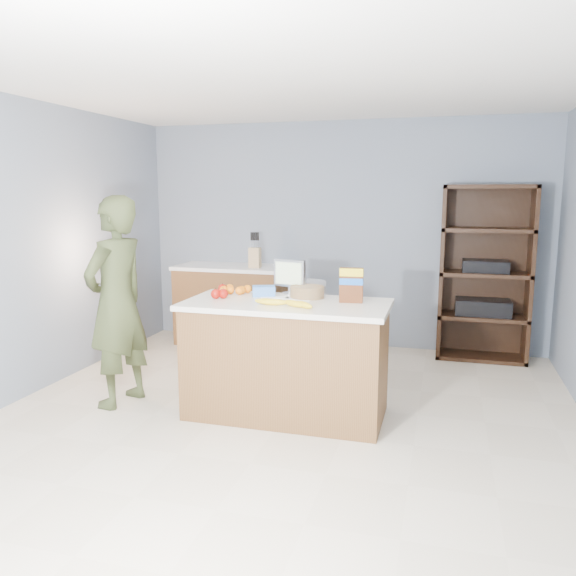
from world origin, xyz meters
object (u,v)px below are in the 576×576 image
(person, at_px, (117,302))
(counter_peninsula, at_px, (286,363))
(shelving_unit, at_px, (484,276))
(tv, at_px, (289,275))
(cereal_box, at_px, (351,283))

(person, bearing_deg, counter_peninsula, 106.59)
(shelving_unit, bearing_deg, tv, -133.36)
(shelving_unit, xyz_separation_m, tv, (-1.62, -1.71, 0.19))
(person, distance_m, cereal_box, 1.89)
(counter_peninsula, distance_m, cereal_box, 0.81)
(counter_peninsula, height_order, person, person)
(cereal_box, bearing_deg, shelving_unit, 61.00)
(counter_peninsula, relative_size, shelving_unit, 0.87)
(counter_peninsula, relative_size, person, 0.92)
(counter_peninsula, xyz_separation_m, person, (-1.38, -0.14, 0.44))
(shelving_unit, height_order, tv, shelving_unit)
(person, bearing_deg, shelving_unit, 137.56)
(shelving_unit, bearing_deg, person, -143.26)
(shelving_unit, bearing_deg, counter_peninsula, -127.11)
(person, relative_size, cereal_box, 6.46)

